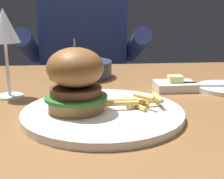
# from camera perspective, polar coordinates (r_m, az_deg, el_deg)

# --- Properties ---
(dining_table) EXTENTS (1.37, 0.88, 0.74)m
(dining_table) POSITION_cam_1_polar(r_m,az_deg,el_deg) (0.72, -3.46, -8.18)
(dining_table) COLOR brown
(dining_table) RESTS_ON ground
(main_plate) EXTENTS (0.30, 0.30, 0.01)m
(main_plate) POSITION_cam_1_polar(r_m,az_deg,el_deg) (0.58, -1.69, -4.34)
(main_plate) COLOR white
(main_plate) RESTS_ON dining_table
(burger_sandwich) EXTENTS (0.11, 0.11, 0.13)m
(burger_sandwich) POSITION_cam_1_polar(r_m,az_deg,el_deg) (0.56, -6.68, 1.83)
(burger_sandwich) COLOR #9E6B38
(burger_sandwich) RESTS_ON main_plate
(fries_pile) EXTENTS (0.11, 0.07, 0.03)m
(fries_pile) POSITION_cam_1_polar(r_m,az_deg,el_deg) (0.59, 4.58, -2.20)
(fries_pile) COLOR #EABC5B
(fries_pile) RESTS_ON main_plate
(wine_glass) EXTENTS (0.07, 0.07, 0.20)m
(wine_glass) POSITION_cam_1_polar(r_m,az_deg,el_deg) (0.72, -19.12, 10.36)
(wine_glass) COLOR silver
(wine_glass) RESTS_ON dining_table
(table_knife) EXTENTS (0.21, 0.03, 0.01)m
(table_knife) POSITION_cam_1_polar(r_m,az_deg,el_deg) (0.80, 16.66, 0.84)
(table_knife) COLOR silver
(table_knife) RESTS_ON bread_plate
(butter_dish) EXTENTS (0.10, 0.07, 0.04)m
(butter_dish) POSITION_cam_1_polar(r_m,az_deg,el_deg) (0.78, 11.43, 0.77)
(butter_dish) COLOR white
(butter_dish) RESTS_ON dining_table
(soup_bowl) EXTENTS (0.18, 0.18, 0.05)m
(soup_bowl) POSITION_cam_1_polar(r_m,az_deg,el_deg) (0.91, -5.78, 3.88)
(soup_bowl) COLOR #2D384C
(soup_bowl) RESTS_ON dining_table
(diner_person) EXTENTS (0.51, 0.36, 1.18)m
(diner_person) POSITION_cam_1_polar(r_m,az_deg,el_deg) (1.43, -5.09, -0.47)
(diner_person) COLOR #282833
(diner_person) RESTS_ON ground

